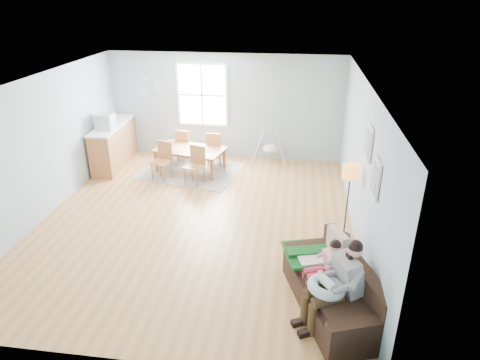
# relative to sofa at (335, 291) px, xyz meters

# --- Properties ---
(room) EXTENTS (8.40, 9.40, 3.90)m
(room) POSITION_rel_sofa_xyz_m (-2.50, 2.18, 2.14)
(room) COLOR #AA713C
(window) EXTENTS (1.32, 0.08, 1.62)m
(window) POSITION_rel_sofa_xyz_m (-3.10, 5.64, 1.37)
(window) COLOR white
(window) RESTS_ON room
(pictures) EXTENTS (0.05, 1.34, 0.74)m
(pictures) POSITION_rel_sofa_xyz_m (0.46, 1.13, 1.57)
(pictures) COLOR white
(pictures) RESTS_ON room
(wall_plates) EXTENTS (0.67, 0.02, 0.66)m
(wall_plates) POSITION_rel_sofa_xyz_m (-4.51, 5.65, 1.55)
(wall_plates) COLOR #97ACB5
(wall_plates) RESTS_ON room
(sofa) EXTENTS (1.42, 2.11, 0.79)m
(sofa) POSITION_rel_sofa_xyz_m (0.00, 0.00, 0.00)
(sofa) COLOR black
(sofa) RESTS_ON room
(green_throw) EXTENTS (1.06, 0.95, 0.04)m
(green_throw) POSITION_rel_sofa_xyz_m (-0.28, 0.59, 0.22)
(green_throw) COLOR #155C1C
(green_throw) RESTS_ON sofa
(beige_pillow) EXTENTS (0.30, 0.46, 0.45)m
(beige_pillow) POSITION_rel_sofa_xyz_m (0.03, 0.55, 0.43)
(beige_pillow) COLOR #BAA78E
(beige_pillow) RESTS_ON sofa
(father) EXTENTS (0.94, 0.70, 1.26)m
(father) POSITION_rel_sofa_xyz_m (-0.03, -0.31, 0.40)
(father) COLOR gray
(father) RESTS_ON sofa
(nursing_pillow) EXTENTS (0.68, 0.67, 0.21)m
(nursing_pillow) POSITION_rel_sofa_xyz_m (-0.16, -0.35, 0.33)
(nursing_pillow) COLOR silver
(nursing_pillow) RESTS_ON father
(infant) EXTENTS (0.26, 0.34, 0.13)m
(infant) POSITION_rel_sofa_xyz_m (-0.18, -0.32, 0.41)
(infant) COLOR silver
(infant) RESTS_ON nursing_pillow
(toddler) EXTENTS (0.55, 0.40, 0.81)m
(toddler) POSITION_rel_sofa_xyz_m (-0.13, 0.15, 0.39)
(toddler) COLOR white
(toddler) RESTS_ON sofa
(floor_lamp) EXTENTS (0.28, 0.28, 1.42)m
(floor_lamp) POSITION_rel_sofa_xyz_m (0.30, 1.97, 0.89)
(floor_lamp) COLOR black
(floor_lamp) RESTS_ON room
(storage_cube) EXTENTS (0.61, 0.57, 0.55)m
(storage_cube) POSITION_rel_sofa_xyz_m (-0.32, 0.46, -0.00)
(storage_cube) COLOR silver
(storage_cube) RESTS_ON room
(rug) EXTENTS (2.63, 2.19, 0.01)m
(rug) POSITION_rel_sofa_xyz_m (-3.22, 4.53, -0.27)
(rug) COLOR #A29E94
(rug) RESTS_ON room
(dining_table) EXTENTS (1.82, 1.26, 0.58)m
(dining_table) POSITION_rel_sofa_xyz_m (-3.22, 4.53, 0.01)
(dining_table) COLOR brown
(dining_table) RESTS_ON rug
(chair_sw) EXTENTS (0.50, 0.50, 0.90)m
(chair_sw) POSITION_rel_sofa_xyz_m (-3.73, 4.05, 0.23)
(chair_sw) COLOR #A47338
(chair_sw) RESTS_ON rug
(chair_se) EXTENTS (0.50, 0.50, 0.89)m
(chair_se) POSITION_rel_sofa_xyz_m (-2.91, 3.89, 0.22)
(chair_se) COLOR #A47338
(chair_se) RESTS_ON rug
(chair_nw) EXTENTS (0.46, 0.46, 0.86)m
(chair_nw) POSITION_rel_sofa_xyz_m (-3.52, 5.18, 0.20)
(chair_nw) COLOR #A47338
(chair_nw) RESTS_ON rug
(chair_ne) EXTENTS (0.43, 0.43, 0.88)m
(chair_ne) POSITION_rel_sofa_xyz_m (-2.69, 5.02, 0.21)
(chair_ne) COLOR #A47338
(chair_ne) RESTS_ON rug
(counter) EXTENTS (0.64, 1.94, 1.08)m
(counter) POSITION_rel_sofa_xyz_m (-5.20, 4.68, 0.27)
(counter) COLOR brown
(counter) RESTS_ON room
(monitor) EXTENTS (0.39, 0.37, 0.37)m
(monitor) POSITION_rel_sofa_xyz_m (-5.17, 4.31, 0.98)
(monitor) COLOR #A8A8AD
(monitor) RESTS_ON counter
(baby_swing) EXTENTS (0.97, 0.99, 0.94)m
(baby_swing) POSITION_rel_sofa_xyz_m (-1.29, 5.28, 0.14)
(baby_swing) COLOR #A8A8AD
(baby_swing) RESTS_ON room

